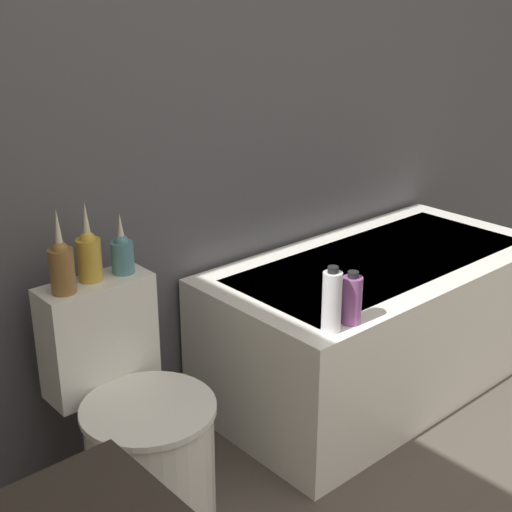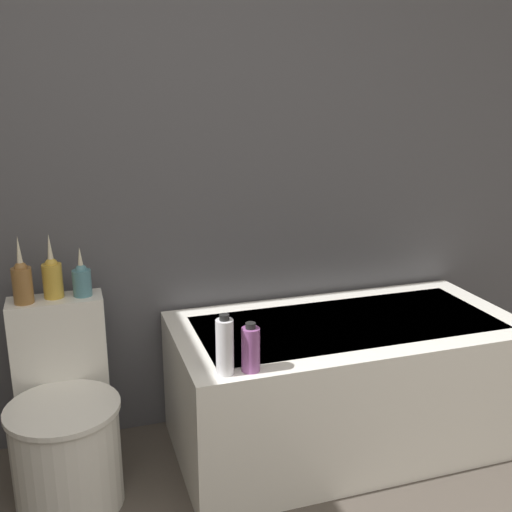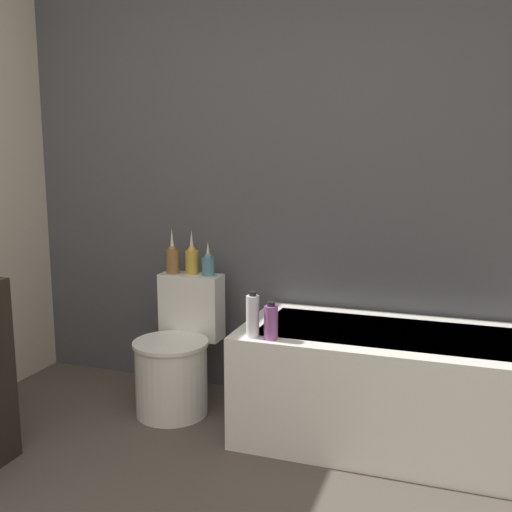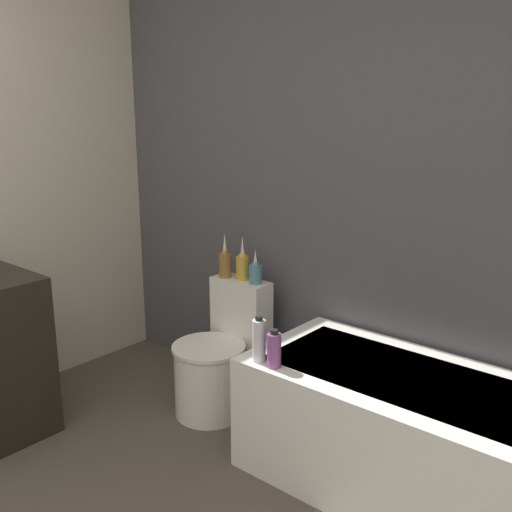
{
  "view_description": "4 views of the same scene",
  "coord_description": "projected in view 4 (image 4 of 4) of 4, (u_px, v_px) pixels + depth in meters",
  "views": [
    {
      "loc": [
        -1.39,
        0.12,
        1.62
      ],
      "look_at": [
        0.03,
        1.72,
        0.79
      ],
      "focal_mm": 50.0,
      "sensor_mm": 36.0,
      "label": 1
    },
    {
      "loc": [
        -0.33,
        -0.35,
        1.54
      ],
      "look_at": [
        0.32,
        1.67,
        0.93
      ],
      "focal_mm": 42.0,
      "sensor_mm": 36.0,
      "label": 2
    },
    {
      "loc": [
        1.06,
        -1.09,
        1.45
      ],
      "look_at": [
        0.1,
        1.67,
        0.93
      ],
      "focal_mm": 42.0,
      "sensor_mm": 36.0,
      "label": 3
    },
    {
      "loc": [
        1.8,
        -0.48,
        1.76
      ],
      "look_at": [
        0.08,
        1.55,
        1.05
      ],
      "focal_mm": 42.0,
      "sensor_mm": 36.0,
      "label": 4
    }
  ],
  "objects": [
    {
      "name": "vase_bronze",
      "position": [
        255.0,
        272.0,
        3.39
      ],
      "size": [
        0.07,
        0.07,
        0.2
      ],
      "color": "teal",
      "rests_on": "toilet"
    },
    {
      "name": "vase_silver",
      "position": [
        243.0,
        265.0,
        3.46
      ],
      "size": [
        0.08,
        0.08,
        0.26
      ],
      "color": "gold",
      "rests_on": "toilet"
    },
    {
      "name": "vase_gold",
      "position": [
        225.0,
        262.0,
        3.5
      ],
      "size": [
        0.08,
        0.08,
        0.27
      ],
      "color": "olive",
      "rests_on": "toilet"
    },
    {
      "name": "bathtub",
      "position": [
        406.0,
        434.0,
        2.7
      ],
      "size": [
        1.48,
        0.74,
        0.57
      ],
      "color": "white",
      "rests_on": "ground"
    },
    {
      "name": "wall_back_tiled",
      "position": [
        324.0,
        186.0,
        3.23
      ],
      "size": [
        6.4,
        0.06,
        2.6
      ],
      "color": "#4C4C51",
      "rests_on": "ground_plane"
    },
    {
      "name": "toilet",
      "position": [
        217.0,
        362.0,
        3.43
      ],
      "size": [
        0.42,
        0.56,
        0.74
      ],
      "color": "white",
      "rests_on": "ground"
    },
    {
      "name": "shampoo_bottle_tall",
      "position": [
        259.0,
        340.0,
        2.77
      ],
      "size": [
        0.06,
        0.06,
        0.22
      ],
      "color": "silver",
      "rests_on": "bathtub"
    },
    {
      "name": "shampoo_bottle_short",
      "position": [
        274.0,
        350.0,
        2.72
      ],
      "size": [
        0.07,
        0.07,
        0.18
      ],
      "color": "#8C4C8C",
      "rests_on": "bathtub"
    }
  ]
}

